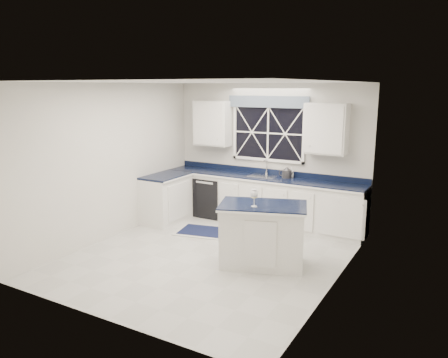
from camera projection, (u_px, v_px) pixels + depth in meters
The scene contains 13 objects.
ground at pixel (209, 256), 6.93m from camera, with size 4.50×4.50×0.00m, color #A9AAA5.
back_wall at pixel (269, 153), 8.57m from camera, with size 4.00×0.10×2.70m, color beige.
base_cabinets at pixel (242, 201), 8.52m from camera, with size 3.99×1.60×0.90m.
countertop at pixel (262, 177), 8.40m from camera, with size 3.98×0.64×0.04m, color black.
dishwasher at pixel (213, 196), 9.04m from camera, with size 0.60×0.58×0.82m, color black.
window at pixel (268, 129), 8.43m from camera, with size 1.65×0.09×1.26m.
upper_cabinets at pixel (266, 126), 8.31m from camera, with size 3.10×0.34×0.90m.
faucet at pixel (266, 167), 8.53m from camera, with size 0.05×0.20×0.30m.
island at pixel (263, 235), 6.50m from camera, with size 1.44×1.14×0.94m.
rug at pixel (209, 232), 8.04m from camera, with size 1.33×0.97×0.02m.
kettle at pixel (287, 173), 8.23m from camera, with size 0.30×0.19×0.21m.
wine_glass at pixel (254, 195), 6.23m from camera, with size 0.11×0.11×0.26m.
soap_bottle at pixel (291, 172), 8.32m from camera, with size 0.08×0.08×0.18m, color silver.
Camera 1 is at (3.43, -5.56, 2.64)m, focal length 35.00 mm.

